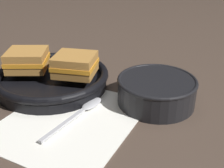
{
  "coord_description": "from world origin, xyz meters",
  "views": [
    {
      "loc": [
        -0.42,
        -0.33,
        0.31
      ],
      "look_at": [
        0.03,
        0.01,
        0.03
      ],
      "focal_mm": 45.0,
      "sensor_mm": 36.0,
      "label": 1
    }
  ],
  "objects": [
    {
      "name": "ground_plane",
      "position": [
        0.0,
        0.0,
        0.0
      ],
      "size": [
        4.0,
        4.0,
        0.0
      ],
      "primitive_type": "plane",
      "color": "#47382D"
    },
    {
      "name": "napkin",
      "position": [
        -0.1,
        0.01,
        0.0
      ],
      "size": [
        0.32,
        0.28,
        0.0
      ],
      "color": "white",
      "rests_on": "ground_plane"
    },
    {
      "name": "soup_bowl",
      "position": [
        0.06,
        -0.08,
        0.03
      ],
      "size": [
        0.17,
        0.17,
        0.06
      ],
      "color": "black",
      "rests_on": "ground_plane"
    },
    {
      "name": "spoon",
      "position": [
        -0.06,
        0.01,
        0.01
      ],
      "size": [
        0.18,
        0.03,
        0.01
      ],
      "rotation": [
        0.0,
        0.0,
        0.09
      ],
      "color": "#B7B7BC",
      "rests_on": "napkin"
    },
    {
      "name": "skillet",
      "position": [
        -0.02,
        0.15,
        0.02
      ],
      "size": [
        0.28,
        0.34,
        0.04
      ],
      "color": "black",
      "rests_on": "ground_plane"
    },
    {
      "name": "sandwich_near_left",
      "position": [
        -0.05,
        0.2,
        0.06
      ],
      "size": [
        0.12,
        0.12,
        0.05
      ],
      "rotation": [
        0.0,
        0.0,
        3.8
      ],
      "color": "#B27A38",
      "rests_on": "skillet"
    },
    {
      "name": "sandwich_near_right",
      "position": [
        0.0,
        0.09,
        0.06
      ],
      "size": [
        0.12,
        0.12,
        0.05
      ],
      "rotation": [
        0.0,
        0.0,
        6.73
      ],
      "color": "#B27A38",
      "rests_on": "skillet"
    }
  ]
}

